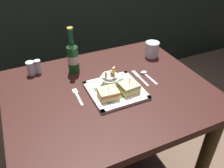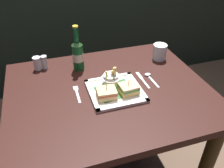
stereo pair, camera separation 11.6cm
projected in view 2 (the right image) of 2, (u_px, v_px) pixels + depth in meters
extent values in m
cube|color=black|center=(109.00, 92.00, 1.21)|extent=(1.03, 0.84, 0.04)
cylinder|color=#32240C|center=(205.00, 168.00, 1.26)|extent=(0.07, 0.07, 0.71)
cylinder|color=black|center=(33.00, 119.00, 1.58)|extent=(0.07, 0.07, 0.71)
cylinder|color=black|center=(150.00, 95.00, 1.80)|extent=(0.07, 0.07, 0.71)
cube|color=white|center=(115.00, 91.00, 1.17)|extent=(0.26, 0.26, 0.01)
cube|color=#306235|center=(115.00, 90.00, 1.17)|extent=(0.20, 0.17, 0.00)
cube|color=white|center=(123.00, 105.00, 1.08)|extent=(0.26, 0.02, 0.01)
cube|color=white|center=(108.00, 77.00, 1.26)|extent=(0.26, 0.02, 0.01)
cube|color=white|center=(92.00, 94.00, 1.14)|extent=(0.02, 0.26, 0.01)
cube|color=white|center=(137.00, 86.00, 1.20)|extent=(0.02, 0.26, 0.01)
cube|color=tan|center=(107.00, 96.00, 1.13)|extent=(0.10, 0.09, 0.01)
cube|color=#F2CB72|center=(107.00, 95.00, 1.12)|extent=(0.10, 0.09, 0.01)
cube|color=#D6B17F|center=(107.00, 93.00, 1.12)|extent=(0.10, 0.09, 0.01)
cube|color=#C05129|center=(106.00, 92.00, 1.11)|extent=(0.10, 0.09, 0.01)
cube|color=tan|center=(106.00, 90.00, 1.11)|extent=(0.10, 0.09, 0.01)
cylinder|color=tan|center=(106.00, 91.00, 1.11)|extent=(0.00, 0.00, 0.07)
cube|color=tan|center=(128.00, 92.00, 1.15)|extent=(0.09, 0.09, 0.01)
cube|color=#ECC14A|center=(128.00, 90.00, 1.15)|extent=(0.09, 0.09, 0.01)
cube|color=tan|center=(129.00, 89.00, 1.14)|extent=(0.09, 0.09, 0.01)
cube|color=#49933E|center=(129.00, 87.00, 1.14)|extent=(0.09, 0.09, 0.01)
cube|color=tan|center=(129.00, 86.00, 1.13)|extent=(0.09, 0.09, 0.01)
cylinder|color=tan|center=(129.00, 86.00, 1.13)|extent=(0.00, 0.00, 0.08)
cylinder|color=silver|center=(111.00, 79.00, 1.20)|extent=(0.08, 0.08, 0.06)
cone|color=silver|center=(111.00, 75.00, 1.19)|extent=(0.10, 0.10, 0.03)
cube|color=#E1C553|center=(114.00, 75.00, 1.19)|extent=(0.01, 0.02, 0.05)
cube|color=#E3D270|center=(107.00, 76.00, 1.17)|extent=(0.01, 0.01, 0.06)
cube|color=#E8BF61|center=(115.00, 73.00, 1.17)|extent=(0.02, 0.02, 0.08)
cube|color=#EECC69|center=(115.00, 73.00, 1.18)|extent=(0.01, 0.02, 0.07)
cube|color=#E5DA84|center=(115.00, 74.00, 1.19)|extent=(0.01, 0.02, 0.06)
cube|color=#E6C771|center=(112.00, 74.00, 1.18)|extent=(0.01, 0.02, 0.06)
cylinder|color=#105023|center=(78.00, 57.00, 1.32)|extent=(0.06, 0.06, 0.15)
cone|color=#1E3E1A|center=(77.00, 43.00, 1.27)|extent=(0.06, 0.06, 0.02)
cylinder|color=#0B4D27|center=(76.00, 34.00, 1.24)|extent=(0.03, 0.03, 0.08)
cylinder|color=gold|center=(75.00, 26.00, 1.21)|extent=(0.03, 0.03, 0.01)
cylinder|color=beige|center=(78.00, 57.00, 1.32)|extent=(0.06, 0.06, 0.05)
cylinder|color=silver|center=(160.00, 52.00, 1.43)|extent=(0.08, 0.08, 0.09)
cylinder|color=silver|center=(159.00, 56.00, 1.45)|extent=(0.08, 0.08, 0.03)
cube|color=silver|center=(78.00, 96.00, 1.15)|extent=(0.01, 0.11, 0.00)
cube|color=silver|center=(76.00, 88.00, 1.20)|extent=(0.02, 0.04, 0.00)
cube|color=silver|center=(146.00, 84.00, 1.23)|extent=(0.01, 0.09, 0.00)
cube|color=silver|center=(139.00, 76.00, 1.30)|extent=(0.02, 0.07, 0.00)
cube|color=silver|center=(154.00, 82.00, 1.25)|extent=(0.02, 0.11, 0.00)
ellipsoid|color=silver|center=(148.00, 74.00, 1.30)|extent=(0.03, 0.03, 0.01)
cylinder|color=silver|center=(38.00, 64.00, 1.34)|extent=(0.04, 0.04, 0.07)
cylinder|color=white|center=(38.00, 66.00, 1.35)|extent=(0.04, 0.04, 0.04)
cylinder|color=silver|center=(36.00, 58.00, 1.32)|extent=(0.05, 0.05, 0.01)
cylinder|color=silver|center=(45.00, 63.00, 1.35)|extent=(0.03, 0.03, 0.07)
cylinder|color=#362A1A|center=(45.00, 65.00, 1.36)|extent=(0.03, 0.03, 0.04)
cylinder|color=silver|center=(43.00, 57.00, 1.33)|extent=(0.04, 0.04, 0.01)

